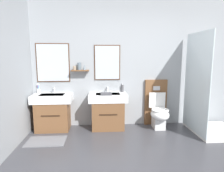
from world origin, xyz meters
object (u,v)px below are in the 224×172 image
folded_hand_towel (106,94)px  shower_tray (208,112)px  toothbrush_cup (39,90)px  vanity_sink_left (53,111)px  vanity_sink_right (108,110)px  soap_dispenser (122,88)px  toilet (158,110)px

folded_hand_towel → shower_tray: bearing=-6.6°
toothbrush_cup → folded_hand_towel: toothbrush_cup is taller
vanity_sink_left → vanity_sink_right: size_ratio=1.00×
soap_dispenser → folded_hand_towel: soap_dispenser is taller
vanity_sink_left → vanity_sink_right: bearing=0.0°
vanity_sink_right → toilet: size_ratio=0.79×
vanity_sink_right → soap_dispenser: 0.56m
toothbrush_cup → soap_dispenser: size_ratio=1.04×
soap_dispenser → toothbrush_cup: bearing=-179.7°
toilet → vanity_sink_left: bearing=179.9°
toilet → folded_hand_towel: 1.18m
toothbrush_cup → vanity_sink_right: bearing=-6.3°
vanity_sink_right → folded_hand_towel: (-0.04, -0.14, 0.37)m
soap_dispenser → shower_tray: shower_tray is taller
vanity_sink_right → vanity_sink_left: bearing=180.0°
vanity_sink_left → soap_dispenser: size_ratio=4.19×
vanity_sink_left → toilet: 2.19m
toothbrush_cup → folded_hand_towel: (1.40, -0.30, -0.04)m
vanity_sink_right → toothbrush_cup: toothbrush_cup is taller
shower_tray → toilet: bearing=157.6°
soap_dispenser → toilet: bearing=-13.0°
vanity_sink_left → folded_hand_towel: 1.16m
toothbrush_cup → shower_tray: bearing=-8.9°
toilet → shower_tray: size_ratio=0.51×
folded_hand_towel → shower_tray: (1.99, -0.23, -0.35)m
toilet → toothbrush_cup: (-2.50, 0.16, 0.42)m
toilet → toothbrush_cup: 2.54m
vanity_sink_left → folded_hand_towel: folded_hand_towel is taller
vanity_sink_right → toothbrush_cup: bearing=173.7°
toilet → soap_dispenser: bearing=167.0°
toothbrush_cup → soap_dispenser: bearing=0.3°
toilet → shower_tray: (0.89, -0.37, 0.04)m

